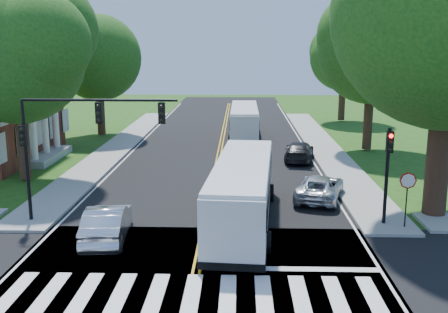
{
  "coord_description": "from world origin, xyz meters",
  "views": [
    {
      "loc": [
        1.57,
        -16.6,
        8.19
      ],
      "look_at": [
        0.74,
        10.31,
        2.4
      ],
      "focal_mm": 42.0,
      "sensor_mm": 36.0,
      "label": 1
    }
  ],
  "objects_px": {
    "bus_follow": "(244,122)",
    "hatchback": "(107,223)",
    "signal_ne": "(388,163)",
    "dark_sedan": "(299,151)",
    "signal_nw": "(75,131)",
    "bus_lead": "(243,191)",
    "suv": "(320,187)"
  },
  "relations": [
    {
      "from": "signal_nw",
      "to": "signal_ne",
      "type": "relative_size",
      "value": 1.62
    },
    {
      "from": "bus_follow",
      "to": "hatchback",
      "type": "bearing_deg",
      "value": 76.8
    },
    {
      "from": "signal_nw",
      "to": "bus_lead",
      "type": "distance_m",
      "value": 8.07
    },
    {
      "from": "signal_ne",
      "to": "bus_lead",
      "type": "bearing_deg",
      "value": 178.3
    },
    {
      "from": "signal_ne",
      "to": "suv",
      "type": "bearing_deg",
      "value": 119.01
    },
    {
      "from": "bus_follow",
      "to": "hatchback",
      "type": "height_order",
      "value": "bus_follow"
    },
    {
      "from": "signal_ne",
      "to": "bus_follow",
      "type": "distance_m",
      "value": 23.76
    },
    {
      "from": "hatchback",
      "to": "signal_ne",
      "type": "bearing_deg",
      "value": -175.59
    },
    {
      "from": "bus_follow",
      "to": "dark_sedan",
      "type": "xyz_separation_m",
      "value": [
        3.88,
        -9.13,
        -0.79
      ]
    },
    {
      "from": "suv",
      "to": "bus_lead",
      "type": "bearing_deg",
      "value": 60.3
    },
    {
      "from": "signal_nw",
      "to": "hatchback",
      "type": "height_order",
      "value": "signal_nw"
    },
    {
      "from": "signal_ne",
      "to": "bus_lead",
      "type": "height_order",
      "value": "signal_ne"
    },
    {
      "from": "signal_nw",
      "to": "bus_follow",
      "type": "height_order",
      "value": "signal_nw"
    },
    {
      "from": "dark_sedan",
      "to": "signal_ne",
      "type": "bearing_deg",
      "value": 109.45
    },
    {
      "from": "signal_ne",
      "to": "hatchback",
      "type": "xyz_separation_m",
      "value": [
        -12.23,
        -2.13,
        -2.19
      ]
    },
    {
      "from": "bus_follow",
      "to": "signal_ne",
      "type": "bearing_deg",
      "value": 105.55
    },
    {
      "from": "signal_nw",
      "to": "signal_ne",
      "type": "xyz_separation_m",
      "value": [
        14.06,
        0.01,
        -1.41
      ]
    },
    {
      "from": "signal_nw",
      "to": "dark_sedan",
      "type": "xyz_separation_m",
      "value": [
        11.68,
        13.75,
        -3.68
      ]
    },
    {
      "from": "dark_sedan",
      "to": "bus_follow",
      "type": "bearing_deg",
      "value": -57.31
    },
    {
      "from": "bus_follow",
      "to": "dark_sedan",
      "type": "distance_m",
      "value": 9.95
    },
    {
      "from": "signal_nw",
      "to": "signal_ne",
      "type": "height_order",
      "value": "signal_nw"
    },
    {
      "from": "dark_sedan",
      "to": "bus_lead",
      "type": "bearing_deg",
      "value": 82.75
    },
    {
      "from": "hatchback",
      "to": "dark_sedan",
      "type": "distance_m",
      "value": 18.69
    },
    {
      "from": "signal_nw",
      "to": "suv",
      "type": "bearing_deg",
      "value": 19.76
    },
    {
      "from": "bus_follow",
      "to": "suv",
      "type": "height_order",
      "value": "bus_follow"
    },
    {
      "from": "bus_follow",
      "to": "hatchback",
      "type": "distance_m",
      "value": 25.71
    },
    {
      "from": "dark_sedan",
      "to": "suv",
      "type": "bearing_deg",
      "value": 99.93
    },
    {
      "from": "bus_lead",
      "to": "signal_nw",
      "type": "bearing_deg",
      "value": 5.86
    },
    {
      "from": "signal_nw",
      "to": "signal_ne",
      "type": "bearing_deg",
      "value": 0.05
    },
    {
      "from": "bus_follow",
      "to": "dark_sedan",
      "type": "height_order",
      "value": "bus_follow"
    },
    {
      "from": "bus_follow",
      "to": "dark_sedan",
      "type": "relative_size",
      "value": 2.3
    },
    {
      "from": "dark_sedan",
      "to": "signal_nw",
      "type": "bearing_deg",
      "value": 59.3
    }
  ]
}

